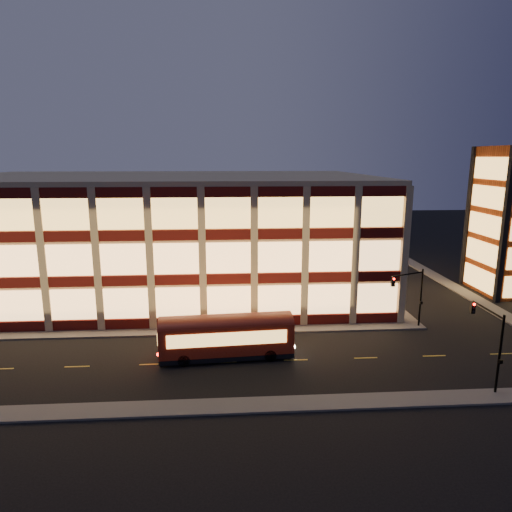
{
  "coord_description": "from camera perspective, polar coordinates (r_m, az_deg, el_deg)",
  "views": [
    {
      "loc": [
        4.22,
        -41.27,
        16.75
      ],
      "look_at": [
        7.59,
        8.0,
        5.96
      ],
      "focal_mm": 32.0,
      "sensor_mm": 36.0,
      "label": 1
    }
  ],
  "objects": [
    {
      "name": "sidewalk_office_south",
      "position": [
        46.01,
        -12.84,
        -9.25
      ],
      "size": [
        54.0,
        2.0,
        0.15
      ],
      "primitive_type": "cube",
      "color": "#514F4C",
      "rests_on": "ground"
    },
    {
      "name": "traffic_signal_far",
      "position": [
        46.97,
        18.81,
        -3.96
      ],
      "size": [
        3.79,
        1.87,
        6.0
      ],
      "color": "black",
      "rests_on": "ground"
    },
    {
      "name": "sidewalk_near",
      "position": [
        33.1,
        -11.27,
        -18.19
      ],
      "size": [
        100.0,
        2.0,
        0.15
      ],
      "primitive_type": "cube",
      "color": "#514F4C",
      "rests_on": "ground"
    },
    {
      "name": "traffic_signal_near",
      "position": [
        38.02,
        27.16,
        -8.48
      ],
      "size": [
        0.32,
        4.45,
        6.0
      ],
      "color": "black",
      "rests_on": "ground"
    },
    {
      "name": "sidewalk_tower_west",
      "position": [
        67.53,
        22.43,
        -2.93
      ],
      "size": [
        2.0,
        30.0,
        0.15
      ],
      "primitive_type": "cube",
      "color": "#514F4C",
      "rests_on": "ground"
    },
    {
      "name": "trolley_bus",
      "position": [
        39.09,
        -3.74,
        -9.72
      ],
      "size": [
        11.33,
        3.58,
        3.78
      ],
      "rotation": [
        0.0,
        0.0,
        0.07
      ],
      "color": "maroon",
      "rests_on": "ground"
    },
    {
      "name": "office_building",
      "position": [
        59.39,
        -10.78,
        2.9
      ],
      "size": [
        50.45,
        30.45,
        14.5
      ],
      "color": "tan",
      "rests_on": "ground"
    },
    {
      "name": "sidewalk_office_east",
      "position": [
        63.45,
        13.47,
        -3.26
      ],
      "size": [
        2.0,
        30.0,
        0.15
      ],
      "primitive_type": "cube",
      "color": "#514F4C",
      "rests_on": "ground"
    },
    {
      "name": "ground",
      "position": [
        44.74,
        -9.18,
        -9.83
      ],
      "size": [
        200.0,
        200.0,
        0.0
      ],
      "primitive_type": "plane",
      "color": "black",
      "rests_on": "ground"
    }
  ]
}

